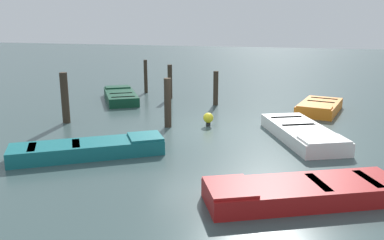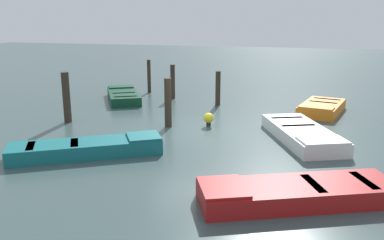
# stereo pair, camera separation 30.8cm
# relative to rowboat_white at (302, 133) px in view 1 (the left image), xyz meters

# --- Properties ---
(ground_plane) EXTENTS (80.00, 80.00, 0.00)m
(ground_plane) POSITION_rel_rowboat_white_xyz_m (-0.20, -3.62, -0.22)
(ground_plane) COLOR #384C4C
(rowboat_white) EXTENTS (4.04, 2.81, 0.46)m
(rowboat_white) POSITION_rel_rowboat_white_xyz_m (0.00, 0.00, 0.00)
(rowboat_white) COLOR silver
(rowboat_white) RESTS_ON ground_plane
(rowboat_red) EXTENTS (2.84, 4.27, 0.46)m
(rowboat_red) POSITION_rel_rowboat_white_xyz_m (4.58, 0.01, -0.00)
(rowboat_red) COLOR maroon
(rowboat_red) RESTS_ON ground_plane
(rowboat_orange) EXTENTS (3.01, 1.97, 0.46)m
(rowboat_orange) POSITION_rel_rowboat_white_xyz_m (-4.09, 0.66, 0.00)
(rowboat_orange) COLOR orange
(rowboat_orange) RESTS_ON ground_plane
(rowboat_dark_green) EXTENTS (3.48, 2.76, 0.46)m
(rowboat_dark_green) POSITION_rel_rowboat_white_xyz_m (-4.23, -8.06, 0.00)
(rowboat_dark_green) COLOR #0C3823
(rowboat_dark_green) RESTS_ON ground_plane
(rowboat_teal) EXTENTS (3.05, 4.07, 0.46)m
(rowboat_teal) POSITION_rel_rowboat_white_xyz_m (3.11, -5.68, -0.00)
(rowboat_teal) COLOR #14666B
(rowboat_teal) RESTS_ON ground_plane
(mooring_piling_near_left) EXTENTS (0.22, 0.22, 1.48)m
(mooring_piling_near_left) POSITION_rel_rowboat_white_xyz_m (-4.42, -3.66, 0.52)
(mooring_piling_near_left) COLOR #33281E
(mooring_piling_near_left) RESTS_ON ground_plane
(mooring_piling_near_right) EXTENTS (0.27, 0.27, 1.83)m
(mooring_piling_near_right) POSITION_rel_rowboat_white_xyz_m (-0.00, -8.28, 0.70)
(mooring_piling_near_right) COLOR #33281E
(mooring_piling_near_right) RESTS_ON ground_plane
(mooring_piling_far_left) EXTENTS (0.25, 0.25, 1.72)m
(mooring_piling_far_left) POSITION_rel_rowboat_white_xyz_m (-0.38, -4.53, 0.64)
(mooring_piling_far_left) COLOR #33281E
(mooring_piling_far_left) RESTS_ON ground_plane
(mooring_piling_far_right) EXTENTS (0.21, 0.21, 1.59)m
(mooring_piling_far_right) POSITION_rel_rowboat_white_xyz_m (-5.30, -6.02, 0.58)
(mooring_piling_far_right) COLOR #33281E
(mooring_piling_far_right) RESTS_ON ground_plane
(mooring_piling_center) EXTENTS (0.18, 0.18, 1.66)m
(mooring_piling_center) POSITION_rel_rowboat_white_xyz_m (-6.47, -7.68, 0.61)
(mooring_piling_center) COLOR #33281E
(mooring_piling_center) RESTS_ON ground_plane
(marker_buoy) EXTENTS (0.36, 0.36, 0.48)m
(marker_buoy) POSITION_rel_rowboat_white_xyz_m (-0.84, -3.20, 0.07)
(marker_buoy) COLOR #262626
(marker_buoy) RESTS_ON ground_plane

